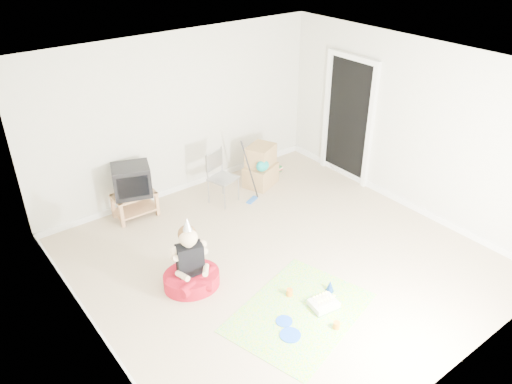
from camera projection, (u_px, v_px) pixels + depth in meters
ground at (280, 259)px, 6.74m from camera, size 5.00×5.00×0.00m
doorway_recess at (348, 121)px, 8.38m from camera, size 0.02×0.90×2.05m
tv_stand at (135, 203)px, 7.57m from camera, size 0.64×0.41×0.39m
crt_tv at (132, 180)px, 7.38m from camera, size 0.66×0.61×0.47m
folding_chair at (223, 178)px, 7.86m from camera, size 0.48×0.47×0.87m
cardboard_boxes at (261, 167)px, 8.42m from camera, size 0.66×0.61×0.69m
floor_mop at (252, 187)px, 7.96m from camera, size 0.25×0.31×0.96m
book_pile at (275, 168)px, 9.02m from camera, size 0.20×0.24×0.10m
seated_woman at (191, 272)px, 6.16m from camera, size 0.86×0.86×1.02m
party_mat at (299, 312)px, 5.85m from camera, size 1.92×1.61×0.01m
birthday_cake at (324, 304)px, 5.91m from camera, size 0.35×0.30×0.15m
blue_plate_near at (284, 321)px, 5.72m from camera, size 0.20×0.20×0.01m
blue_plate_far at (290, 335)px, 5.53m from camera, size 0.33×0.33×0.01m
orange_cup_near at (289, 292)px, 6.08m from camera, size 0.08×0.08×0.09m
orange_cup_far at (336, 325)px, 5.61m from camera, size 0.10×0.10×0.09m
blue_party_hat at (330, 286)px, 6.14m from camera, size 0.12×0.12×0.16m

